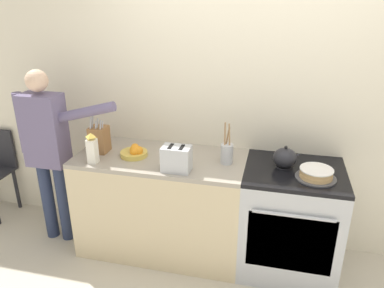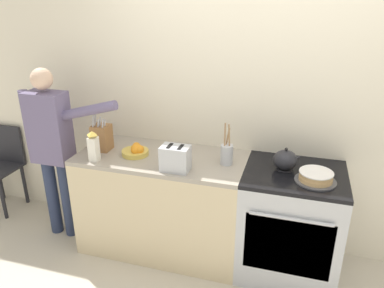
{
  "view_description": "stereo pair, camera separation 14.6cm",
  "coord_description": "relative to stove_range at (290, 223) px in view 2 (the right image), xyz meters",
  "views": [
    {
      "loc": [
        0.18,
        -2.33,
        2.15
      ],
      "look_at": [
        -0.45,
        0.3,
        1.04
      ],
      "focal_mm": 35.0,
      "sensor_mm": 36.0,
      "label": 1
    },
    {
      "loc": [
        0.32,
        -2.29,
        2.15
      ],
      "look_at": [
        -0.45,
        0.3,
        1.04
      ],
      "focal_mm": 35.0,
      "sensor_mm": 36.0,
      "label": 2
    }
  ],
  "objects": [
    {
      "name": "toaster",
      "position": [
        -0.88,
        -0.21,
        0.54
      ],
      "size": [
        0.23,
        0.14,
        0.2
      ],
      "color": "#B7BABF",
      "rests_on": "counter_cabinet"
    },
    {
      "name": "milk_carton",
      "position": [
        -1.55,
        -0.24,
        0.56
      ],
      "size": [
        0.07,
        0.07,
        0.25
      ],
      "color": "white",
      "rests_on": "counter_cabinet"
    },
    {
      "name": "ground_plane",
      "position": [
        -0.35,
        -0.33,
        -0.44
      ],
      "size": [
        16.0,
        16.0,
        0.0
      ],
      "primitive_type": "plane",
      "color": "beige"
    },
    {
      "name": "counter_cabinet",
      "position": [
        -1.07,
        0.0,
        -0.0
      ],
      "size": [
        1.39,
        0.66,
        0.89
      ],
      "color": "beige",
      "rests_on": "ground_plane"
    },
    {
      "name": "layer_cake",
      "position": [
        0.14,
        -0.1,
        0.48
      ],
      "size": [
        0.29,
        0.29,
        0.08
      ],
      "color": "#4C4C51",
      "rests_on": "stove_range"
    },
    {
      "name": "fruit_bowl",
      "position": [
        -1.28,
        -0.04,
        0.49
      ],
      "size": [
        0.22,
        0.22,
        0.1
      ],
      "color": "gold",
      "rests_on": "counter_cabinet"
    },
    {
      "name": "wall_back",
      "position": [
        -0.35,
        0.35,
        0.86
      ],
      "size": [
        8.0,
        0.04,
        2.6
      ],
      "color": "silver",
      "rests_on": "ground_plane"
    },
    {
      "name": "person_baker",
      "position": [
        -2.05,
        -0.09,
        0.49
      ],
      "size": [
        0.91,
        0.2,
        1.58
      ],
      "rotation": [
        0.0,
        0.0,
        0.03
      ],
      "color": "#283351",
      "rests_on": "ground_plane"
    },
    {
      "name": "knife_block",
      "position": [
        -1.6,
        -0.02,
        0.56
      ],
      "size": [
        0.14,
        0.14,
        0.32
      ],
      "color": "olive",
      "rests_on": "counter_cabinet"
    },
    {
      "name": "utensil_crock",
      "position": [
        -0.53,
        0.01,
        0.53
      ],
      "size": [
        0.1,
        0.1,
        0.34
      ],
      "color": "#B7BABF",
      "rests_on": "counter_cabinet"
    },
    {
      "name": "stove_range",
      "position": [
        0.0,
        0.0,
        0.0
      ],
      "size": [
        0.75,
        0.69,
        0.89
      ],
      "color": "#B7BABF",
      "rests_on": "ground_plane"
    },
    {
      "name": "dining_chair",
      "position": [
        -2.93,
        0.2,
        0.06
      ],
      "size": [
        0.4,
        0.4,
        0.87
      ],
      "rotation": [
        0.0,
        0.0,
        -0.43
      ],
      "color": "#232328",
      "rests_on": "ground_plane"
    },
    {
      "name": "tea_kettle",
      "position": [
        -0.08,
        0.04,
        0.52
      ],
      "size": [
        0.22,
        0.18,
        0.18
      ],
      "color": "#232328",
      "rests_on": "stove_range"
    }
  ]
}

